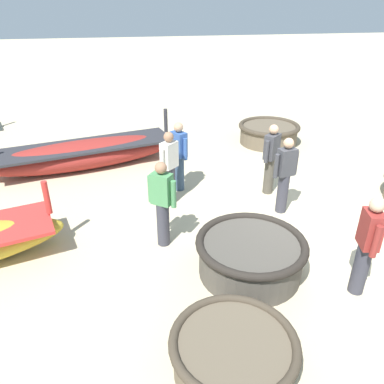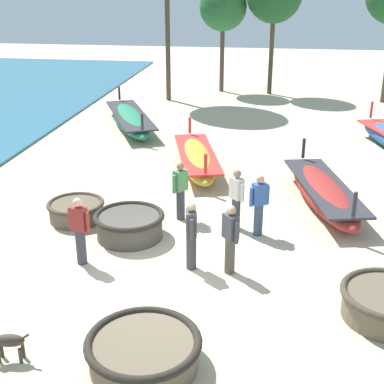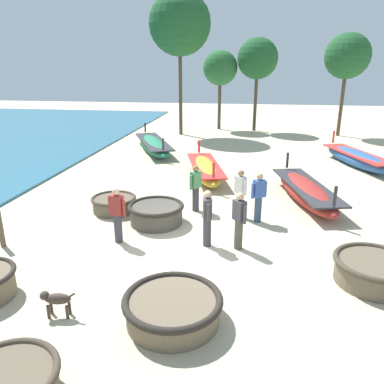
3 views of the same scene
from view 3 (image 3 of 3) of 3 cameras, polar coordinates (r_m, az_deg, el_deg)
ground_plane at (r=9.84m, az=-0.61°, el=-9.40°), size 80.00×80.00×0.00m
coracle_center at (r=11.56m, az=-5.48°, el=-3.18°), size 1.72×1.72×0.63m
coracle_front_left at (r=12.75m, az=-11.82°, el=-1.69°), size 1.49×1.49×0.51m
coracle_beside_post at (r=7.42m, az=-2.95°, el=-17.16°), size 1.92×1.92×0.54m
coracle_front_right at (r=9.43m, az=26.01°, el=-10.61°), size 1.80×1.80×0.59m
long_boat_white_hull at (r=19.78m, az=23.85°, el=4.72°), size 2.64×5.09×1.35m
long_boat_red_hull at (r=13.99m, az=16.95°, el=0.11°), size 2.19×4.98×1.28m
long_boat_blue_hull at (r=21.52m, az=-5.90°, el=7.16°), size 3.60×5.93×1.22m
long_boat_ochre_hull at (r=16.30m, az=2.03°, el=3.48°), size 2.27×4.86×1.21m
fisherman_with_hat at (r=9.93m, az=2.34°, el=-3.81°), size 0.28×0.52×1.57m
fisherman_crouching at (r=9.84m, az=7.19°, el=-4.17°), size 0.39×0.43×1.57m
fisherman_standing_right at (r=11.64m, az=10.13°, el=-0.65°), size 0.47×0.36×1.57m
fisherman_standing_left at (r=10.33m, az=-11.33°, el=-3.26°), size 0.52×0.30×1.57m
fisherman_by_coracle at (r=12.33m, az=0.57°, el=0.78°), size 0.38×0.44×1.57m
fisherman_hauling at (r=11.91m, az=7.35°, el=-0.05°), size 0.39×0.41×1.57m
dog at (r=7.93m, az=-20.06°, el=-15.14°), size 0.68×0.26×0.55m
mooring_post_shoreline at (r=11.22m, az=-27.15°, el=-4.98°), size 0.14×0.14×1.04m
tree_leftmost at (r=27.82m, az=22.60°, el=18.54°), size 2.93×2.93×6.68m
tree_rightmost at (r=28.79m, az=4.32°, el=18.29°), size 2.51×2.51×5.72m
tree_center at (r=28.41m, az=9.97°, el=19.35°), size 2.87×2.87×6.53m
tree_left_mid at (r=26.55m, az=-1.86°, el=24.22°), size 4.04×4.04×9.21m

